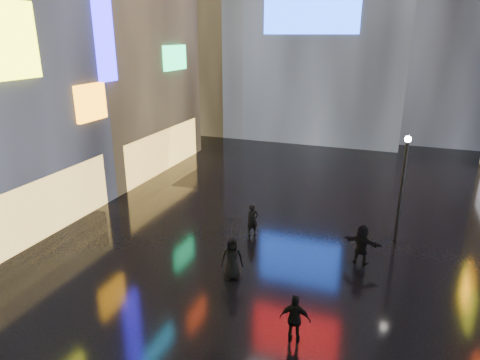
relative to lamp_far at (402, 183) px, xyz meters
The scene contains 8 objects.
ground 5.96m from the lamp_far, behind, with size 140.00×140.00×0.00m, color black.
building_left_far 23.46m from the lamp_far, 163.71° to the left, with size 10.28×12.00×22.00m.
lamp_far is the anchor object (origin of this frame).
pedestrian_3 9.51m from the lamp_far, 108.35° to the right, with size 1.00×0.42×1.71m, color black.
pedestrian_4 8.84m from the lamp_far, 136.25° to the right, with size 0.90×0.59×1.84m, color black.
pedestrian_5 3.77m from the lamp_far, 116.08° to the right, with size 1.66×0.53×1.79m, color black.
pedestrian_6 7.29m from the lamp_far, 164.49° to the right, with size 0.59×0.39×1.62m, color black.
umbrella_2 8.63m from the lamp_far, 136.25° to the right, with size 0.97×0.99×0.89m, color black.
Camera 1 is at (4.60, -0.42, 9.54)m, focal length 32.00 mm.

